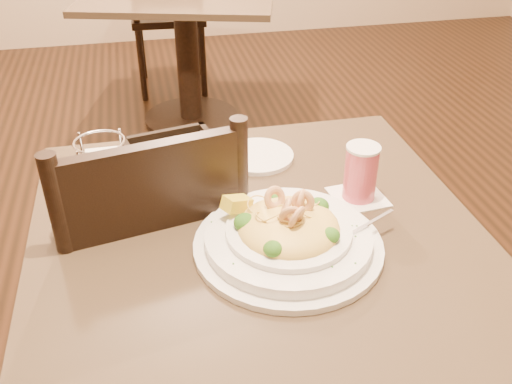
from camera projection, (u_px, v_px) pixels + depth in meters
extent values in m
cylinder|color=black|center=(258.00, 353.00, 1.34)|extent=(0.12, 0.12, 0.66)
cube|color=brown|center=(258.00, 237.00, 1.15)|extent=(0.90, 0.90, 0.03)
cylinder|color=black|center=(192.00, 118.00, 3.20)|extent=(0.52, 0.52, 0.03)
cylinder|color=black|center=(188.00, 58.00, 3.01)|extent=(0.12, 0.12, 0.66)
cube|color=black|center=(149.00, 274.00, 1.44)|extent=(0.49, 0.49, 0.04)
cylinder|color=black|center=(199.00, 281.00, 1.77)|extent=(0.04, 0.04, 0.43)
cylinder|color=black|center=(81.00, 314.00, 1.65)|extent=(0.04, 0.04, 0.43)
cylinder|color=black|center=(243.00, 366.00, 1.49)|extent=(0.04, 0.04, 0.43)
cylinder|color=black|center=(240.00, 215.00, 1.23)|extent=(0.04, 0.04, 0.46)
cylinder|color=black|center=(69.00, 258.00, 1.11)|extent=(0.04, 0.04, 0.46)
cube|color=black|center=(154.00, 195.00, 1.11)|extent=(0.36, 0.10, 0.22)
cube|color=black|center=(168.00, 15.00, 3.37)|extent=(0.44, 0.44, 0.04)
cylinder|color=black|center=(198.00, 43.00, 3.68)|extent=(0.04, 0.04, 0.43)
cylinder|color=black|center=(141.00, 46.00, 3.63)|extent=(0.04, 0.04, 0.43)
cylinder|color=black|center=(203.00, 62.00, 3.38)|extent=(0.04, 0.04, 0.43)
cylinder|color=black|center=(142.00, 66.00, 3.33)|extent=(0.04, 0.04, 0.43)
cylinder|color=white|center=(288.00, 245.00, 1.09)|extent=(0.36, 0.36, 0.01)
cylinder|color=white|center=(288.00, 238.00, 1.08)|extent=(0.32, 0.32, 0.02)
cylinder|color=white|center=(289.00, 230.00, 1.07)|extent=(0.24, 0.24, 0.01)
ellipsoid|color=#E9C455|center=(289.00, 228.00, 1.07)|extent=(0.19, 0.19, 0.07)
cube|color=yellow|center=(237.00, 204.00, 1.11)|extent=(0.07, 0.06, 0.05)
cube|color=silver|center=(367.00, 224.00, 1.09)|extent=(0.13, 0.06, 0.01)
cube|color=silver|center=(331.00, 227.00, 1.08)|extent=(0.04, 0.03, 0.00)
torus|color=#E9C455|center=(259.00, 205.00, 1.08)|extent=(0.05, 0.05, 0.02)
torus|color=#E9C455|center=(315.00, 213.00, 1.08)|extent=(0.04, 0.04, 0.01)
torus|color=#E9C455|center=(273.00, 223.00, 1.06)|extent=(0.07, 0.07, 0.02)
torus|color=#E9C455|center=(291.00, 237.00, 1.03)|extent=(0.04, 0.04, 0.01)
torus|color=#E9C455|center=(301.00, 216.00, 1.06)|extent=(0.05, 0.05, 0.02)
torus|color=#E9C455|center=(266.00, 222.00, 1.07)|extent=(0.05, 0.05, 0.03)
torus|color=#E9C455|center=(291.00, 222.00, 1.07)|extent=(0.05, 0.05, 0.02)
torus|color=#E9C455|center=(297.00, 208.00, 1.07)|extent=(0.05, 0.05, 0.03)
torus|color=#E9C455|center=(264.00, 218.00, 1.05)|extent=(0.05, 0.05, 0.03)
torus|color=#E9C455|center=(309.00, 204.00, 1.11)|extent=(0.06, 0.05, 0.03)
torus|color=#E9C455|center=(317.00, 225.00, 1.06)|extent=(0.06, 0.06, 0.02)
torus|color=#E9C455|center=(290.00, 218.00, 1.04)|extent=(0.06, 0.06, 0.02)
torus|color=#E9C455|center=(272.00, 216.00, 1.05)|extent=(0.07, 0.06, 0.05)
torus|color=#E9C455|center=(296.00, 215.00, 1.09)|extent=(0.04, 0.05, 0.03)
torus|color=#E9C455|center=(288.00, 221.00, 1.07)|extent=(0.05, 0.05, 0.02)
torus|color=#E9C455|center=(282.00, 213.00, 1.06)|extent=(0.05, 0.06, 0.02)
torus|color=#E9C455|center=(297.00, 209.00, 1.08)|extent=(0.06, 0.05, 0.05)
torus|color=#E9C455|center=(306.00, 213.00, 1.06)|extent=(0.04, 0.04, 0.02)
torus|color=#E9C455|center=(290.00, 213.00, 1.07)|extent=(0.05, 0.04, 0.03)
torus|color=#E9C455|center=(292.00, 222.00, 1.03)|extent=(0.05, 0.05, 0.01)
torus|color=#E8AA72|center=(275.00, 198.00, 1.07)|extent=(0.05, 0.04, 0.05)
torus|color=#E8AA72|center=(285.00, 209.00, 1.04)|extent=(0.04, 0.05, 0.05)
torus|color=#E8AA72|center=(297.00, 217.00, 1.02)|extent=(0.05, 0.05, 0.05)
torus|color=#E8AA72|center=(301.00, 201.00, 1.07)|extent=(0.04, 0.05, 0.05)
torus|color=#E8AA72|center=(303.00, 202.00, 1.06)|extent=(0.05, 0.04, 0.05)
torus|color=#E8AA72|center=(291.00, 216.00, 1.03)|extent=(0.05, 0.03, 0.05)
ellipsoid|color=#225112|center=(318.00, 206.00, 1.11)|extent=(0.04, 0.04, 0.03)
ellipsoid|color=#225112|center=(275.00, 200.00, 1.13)|extent=(0.04, 0.04, 0.03)
ellipsoid|color=#225112|center=(245.00, 222.00, 1.07)|extent=(0.04, 0.04, 0.03)
ellipsoid|color=#225112|center=(273.00, 249.00, 1.00)|extent=(0.04, 0.04, 0.03)
ellipsoid|color=#225112|center=(330.00, 235.00, 1.03)|extent=(0.04, 0.04, 0.03)
cube|color=#266619|center=(211.00, 222.00, 1.11)|extent=(0.00, 0.00, 0.00)
cube|color=#266619|center=(266.00, 194.00, 1.19)|extent=(0.00, 0.00, 0.00)
cube|color=#266619|center=(355.00, 263.00, 1.00)|extent=(0.00, 0.00, 0.00)
cube|color=#266619|center=(227.00, 209.00, 1.14)|extent=(0.00, 0.00, 0.00)
cube|color=#266619|center=(233.00, 264.00, 1.00)|extent=(0.00, 0.00, 0.00)
cube|color=#266619|center=(235.00, 213.00, 1.13)|extent=(0.00, 0.00, 0.00)
cube|color=#266619|center=(357.00, 226.00, 1.09)|extent=(0.00, 0.00, 0.00)
cube|color=#266619|center=(224.00, 210.00, 1.14)|extent=(0.00, 0.00, 0.00)
cube|color=#266619|center=(356.00, 236.00, 1.07)|extent=(0.00, 0.00, 0.00)
cube|color=#266619|center=(332.00, 267.00, 0.99)|extent=(0.00, 0.00, 0.00)
cube|color=#266619|center=(352.00, 226.00, 1.10)|extent=(0.00, 0.00, 0.00)
cube|color=#266619|center=(311.00, 200.00, 1.17)|extent=(0.00, 0.00, 0.00)
cube|color=#266619|center=(309.00, 196.00, 1.18)|extent=(0.00, 0.00, 0.00)
cube|color=white|center=(358.00, 197.00, 1.24)|extent=(0.12, 0.12, 0.00)
cylinder|color=#C64657|center=(361.00, 173.00, 1.21)|extent=(0.07, 0.07, 0.12)
cylinder|color=white|center=(364.00, 148.00, 1.18)|extent=(0.07, 0.07, 0.01)
cube|color=black|center=(175.00, 163.00, 1.35)|extent=(0.24, 0.21, 0.02)
cube|color=black|center=(213.00, 144.00, 1.37)|extent=(0.05, 0.17, 0.04)
cube|color=black|center=(132.00, 161.00, 1.30)|extent=(0.05, 0.17, 0.04)
cube|color=black|center=(164.00, 138.00, 1.40)|extent=(0.21, 0.06, 0.04)
cube|color=black|center=(184.00, 168.00, 1.28)|extent=(0.21, 0.06, 0.04)
cylinder|color=silver|center=(110.00, 207.00, 1.21)|extent=(0.10, 0.10, 0.01)
torus|color=silver|center=(99.00, 142.00, 1.12)|extent=(0.10, 0.10, 0.01)
cube|color=white|center=(106.00, 181.00, 1.17)|extent=(0.07, 0.07, 0.12)
cylinder|color=silver|center=(84.00, 187.00, 1.12)|extent=(0.01, 0.01, 0.16)
cylinder|color=silver|center=(125.00, 182.00, 1.14)|extent=(0.01, 0.01, 0.16)
cylinder|color=silver|center=(85.00, 167.00, 1.19)|extent=(0.01, 0.01, 0.16)
cylinder|color=silver|center=(124.00, 163.00, 1.20)|extent=(0.01, 0.01, 0.16)
cylinder|color=white|center=(258.00, 156.00, 1.39)|extent=(0.22, 0.22, 0.01)
cylinder|color=white|center=(72.00, 227.00, 1.13)|extent=(0.10, 0.10, 0.03)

